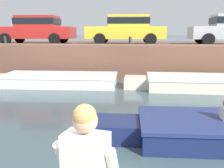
{
  "coord_description": "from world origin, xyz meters",
  "views": [
    {
      "loc": [
        0.23,
        -2.27,
        2.35
      ],
      "look_at": [
        -0.4,
        3.5,
        1.14
      ],
      "focal_mm": 40.0,
      "sensor_mm": 36.0,
      "label": 1
    }
  ],
  "objects_px": {
    "boat_moored_west_white": "(55,80)",
    "car_leftmost_red": "(36,29)",
    "mooring_bollard_west": "(5,40)",
    "car_left_inner_yellow": "(127,28)",
    "mooring_bollard_mid": "(130,41)",
    "boat_moored_central_cream": "(203,83)"
  },
  "relations": [
    {
      "from": "mooring_bollard_mid",
      "to": "boat_moored_central_cream",
      "type": "bearing_deg",
      "value": -30.6
    },
    {
      "from": "boat_moored_central_cream",
      "to": "car_left_inner_yellow",
      "type": "bearing_deg",
      "value": 137.19
    },
    {
      "from": "boat_moored_west_white",
      "to": "car_leftmost_red",
      "type": "distance_m",
      "value": 4.38
    },
    {
      "from": "mooring_bollard_west",
      "to": "boat_moored_west_white",
      "type": "bearing_deg",
      "value": -29.84
    },
    {
      "from": "boat_moored_central_cream",
      "to": "car_left_inner_yellow",
      "type": "xyz_separation_m",
      "value": [
        -3.42,
        3.17,
        2.29
      ]
    },
    {
      "from": "boat_moored_west_white",
      "to": "mooring_bollard_west",
      "type": "xyz_separation_m",
      "value": [
        -3.22,
        1.85,
        1.69
      ]
    },
    {
      "from": "car_left_inner_yellow",
      "to": "boat_moored_central_cream",
      "type": "bearing_deg",
      "value": -42.81
    },
    {
      "from": "boat_moored_west_white",
      "to": "mooring_bollard_west",
      "type": "distance_m",
      "value": 4.08
    },
    {
      "from": "car_leftmost_red",
      "to": "car_left_inner_yellow",
      "type": "relative_size",
      "value": 1.03
    },
    {
      "from": "car_leftmost_red",
      "to": "mooring_bollard_mid",
      "type": "xyz_separation_m",
      "value": [
        5.32,
        -1.29,
        -0.61
      ]
    },
    {
      "from": "boat_moored_west_white",
      "to": "boat_moored_central_cream",
      "type": "height_order",
      "value": "boat_moored_central_cream"
    },
    {
      "from": "car_left_inner_yellow",
      "to": "mooring_bollard_west",
      "type": "relative_size",
      "value": 9.55
    },
    {
      "from": "boat_moored_west_white",
      "to": "car_leftmost_red",
      "type": "relative_size",
      "value": 1.39
    },
    {
      "from": "car_left_inner_yellow",
      "to": "mooring_bollard_mid",
      "type": "xyz_separation_m",
      "value": [
        0.25,
        -1.29,
        -0.61
      ]
    },
    {
      "from": "car_left_inner_yellow",
      "to": "mooring_bollard_mid",
      "type": "relative_size",
      "value": 9.55
    },
    {
      "from": "mooring_bollard_west",
      "to": "mooring_bollard_mid",
      "type": "relative_size",
      "value": 1.0
    },
    {
      "from": "car_left_inner_yellow",
      "to": "mooring_bollard_mid",
      "type": "bearing_deg",
      "value": -79.23
    },
    {
      "from": "boat_moored_west_white",
      "to": "car_leftmost_red",
      "type": "xyz_separation_m",
      "value": [
        -2.02,
        3.14,
        2.3
      ]
    },
    {
      "from": "boat_moored_west_white",
      "to": "boat_moored_central_cream",
      "type": "distance_m",
      "value": 6.48
    },
    {
      "from": "car_left_inner_yellow",
      "to": "mooring_bollard_mid",
      "type": "distance_m",
      "value": 1.45
    },
    {
      "from": "car_leftmost_red",
      "to": "mooring_bollard_mid",
      "type": "bearing_deg",
      "value": -13.64
    },
    {
      "from": "mooring_bollard_mid",
      "to": "boat_moored_west_white",
      "type": "bearing_deg",
      "value": -150.79
    }
  ]
}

